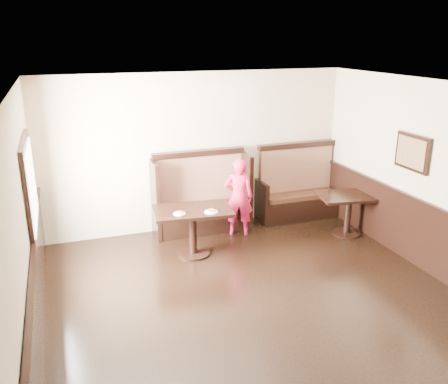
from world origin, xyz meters
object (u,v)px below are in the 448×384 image
child (239,197)px  booth_main (201,202)px  table_neighbor (349,205)px  booth_neighbor (298,193)px  table_main (193,220)px

child → booth_main: bearing=-18.7°
booth_main → table_neighbor: bearing=-24.3°
booth_neighbor → table_main: booth_neighbor is taller
booth_neighbor → table_neighbor: size_ratio=1.42×
table_main → child: size_ratio=0.93×
booth_neighbor → table_neighbor: 1.16m
booth_neighbor → table_main: bearing=-158.0°
booth_main → table_main: 1.06m
booth_neighbor → table_neighbor: bearing=-68.2°
table_neighbor → child: bearing=171.1°
booth_main → child: 0.73m
booth_neighbor → table_neighbor: (0.43, -1.07, 0.07)m
booth_main → table_main: (-0.43, -0.96, 0.07)m
booth_main → child: size_ratio=1.26×
child → booth_neighbor: bearing=-142.3°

